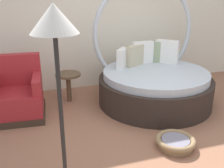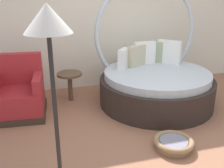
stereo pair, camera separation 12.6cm
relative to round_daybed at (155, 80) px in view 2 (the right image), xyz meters
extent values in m
cube|color=#936047|center=(-0.40, -1.08, -0.41)|extent=(8.00, 8.00, 0.02)
cube|color=silver|center=(-0.40, 1.13, 1.15)|extent=(8.00, 0.12, 3.11)
cylinder|color=#2D231E|center=(0.00, -0.08, -0.17)|extent=(1.96, 1.96, 0.47)
cylinder|color=#B2BCC6|center=(0.00, -0.08, 0.12)|extent=(1.81, 1.81, 0.12)
torus|color=#B2BCC6|center=(0.00, 0.46, 0.74)|extent=(1.95, 0.08, 1.95)
cube|color=white|center=(0.42, 0.33, 0.40)|extent=(0.39, 0.39, 0.43)
cube|color=#93A37F|center=(0.27, 0.45, 0.38)|extent=(0.40, 0.29, 0.39)
cube|color=white|center=(-0.04, 0.44, 0.39)|extent=(0.42, 0.15, 0.41)
cube|color=#BCB293|center=(-0.23, 0.33, 0.37)|extent=(0.39, 0.29, 0.37)
cube|color=white|center=(-0.48, 0.28, 0.35)|extent=(0.30, 0.35, 0.34)
cube|color=#38281E|center=(-2.29, 0.07, -0.35)|extent=(0.86, 0.86, 0.10)
cube|color=#A32328|center=(-2.29, 0.07, -0.13)|extent=(0.82, 0.82, 0.34)
cube|color=#A32328|center=(-2.27, 0.38, 0.29)|extent=(0.77, 0.22, 0.50)
cube|color=#A32328|center=(-1.97, 0.04, 0.15)|extent=(0.17, 0.69, 0.22)
cylinder|color=#8E704C|center=(-0.36, -1.43, -0.37)|extent=(0.44, 0.44, 0.06)
torus|color=#8E704C|center=(-0.36, -1.43, -0.31)|extent=(0.51, 0.51, 0.07)
cylinder|color=gray|center=(-0.36, -1.43, -0.32)|extent=(0.36, 0.36, 0.05)
cylinder|color=brown|center=(-1.44, 0.43, -0.16)|extent=(0.08, 0.08, 0.48)
cylinder|color=brown|center=(-1.44, 0.43, 0.10)|extent=(0.44, 0.44, 0.04)
cylinder|color=black|center=(-1.81, -1.78, 0.40)|extent=(0.04, 0.04, 1.55)
cone|color=silver|center=(-1.81, -1.78, 1.30)|extent=(0.40, 0.40, 0.24)
camera|label=1|loc=(-2.00, -3.93, 1.52)|focal=41.93mm
camera|label=2|loc=(-1.88, -3.97, 1.52)|focal=41.93mm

